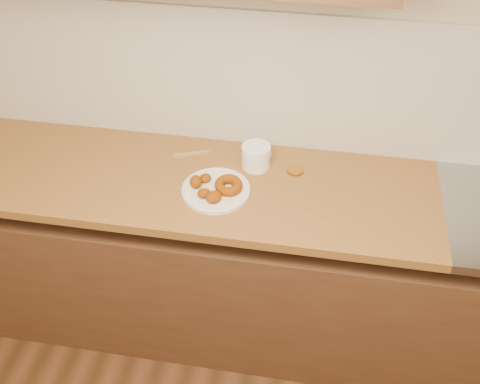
{
  "coord_description": "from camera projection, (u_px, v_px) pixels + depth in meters",
  "views": [
    {
      "loc": [
        -0.0,
        -0.01,
        2.35
      ],
      "look_at": [
        -0.28,
        1.61,
        0.93
      ],
      "focal_mm": 42.0,
      "sensor_mm": 36.0,
      "label": 1
    }
  ],
  "objects": [
    {
      "name": "tub_lid",
      "position": [
        257.0,
        154.0,
        2.4
      ],
      "size": [
        0.14,
        0.14,
        0.01
      ],
      "primitive_type": "cylinder",
      "rotation": [
        0.0,
        0.0,
        0.19
      ],
      "color": "silver",
      "rests_on": "butcher_block"
    },
    {
      "name": "fried_dough_chunks",
      "position": [
        205.0,
        188.0,
        2.18
      ],
      "size": [
        0.16,
        0.19,
        0.05
      ],
      "color": "#7B4207",
      "rests_on": "donut_plate"
    },
    {
      "name": "wall_back",
      "position": [
        329.0,
        52.0,
        2.16
      ],
      "size": [
        4.0,
        0.02,
        2.7
      ],
      "primitive_type": "cube",
      "color": "#BDB090",
      "rests_on": "ground"
    },
    {
      "name": "ring_donut",
      "position": [
        228.0,
        185.0,
        2.2
      ],
      "size": [
        0.15,
        0.16,
        0.05
      ],
      "primitive_type": "torus",
      "rotation": [
        0.1,
        0.0,
        0.54
      ],
      "color": "#7B4207",
      "rests_on": "donut_plate"
    },
    {
      "name": "butcher_block",
      "position": [
        155.0,
        178.0,
        2.31
      ],
      "size": [
        2.3,
        0.62,
        0.04
      ],
      "primitive_type": "cube",
      "color": "olive",
      "rests_on": "base_cabinet"
    },
    {
      "name": "wooden_utensil",
      "position": [
        192.0,
        154.0,
        2.4
      ],
      "size": [
        0.15,
        0.07,
        0.01
      ],
      "primitive_type": "cube",
      "rotation": [
        0.0,
        0.0,
        0.36
      ],
      "color": "olive",
      "rests_on": "butcher_block"
    },
    {
      "name": "plastic_tub",
      "position": [
        256.0,
        156.0,
        2.31
      ],
      "size": [
        0.14,
        0.14,
        0.1
      ],
      "primitive_type": "cylinder",
      "rotation": [
        0.0,
        0.0,
        0.23
      ],
      "color": "white",
      "rests_on": "butcher_block"
    },
    {
      "name": "base_cabinet",
      "position": [
        304.0,
        277.0,
        2.55
      ],
      "size": [
        3.6,
        0.6,
        0.77
      ],
      "primitive_type": "cube",
      "color": "#50331F",
      "rests_on": "floor"
    },
    {
      "name": "brass_jar_lid",
      "position": [
        295.0,
        170.0,
        2.31
      ],
      "size": [
        0.08,
        0.08,
        0.01
      ],
      "primitive_type": "cylinder",
      "rotation": [
        0.0,
        0.0,
        -0.31
      ],
      "color": "#A86922",
      "rests_on": "butcher_block"
    },
    {
      "name": "backsplash",
      "position": [
        325.0,
        87.0,
        2.24
      ],
      "size": [
        3.6,
        0.02,
        0.6
      ],
      "primitive_type": "cube",
      "color": "beige",
      "rests_on": "wall_back"
    },
    {
      "name": "donut_plate",
      "position": [
        216.0,
        190.0,
        2.21
      ],
      "size": [
        0.27,
        0.27,
        0.02
      ],
      "primitive_type": "cylinder",
      "color": "white",
      "rests_on": "butcher_block"
    }
  ]
}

